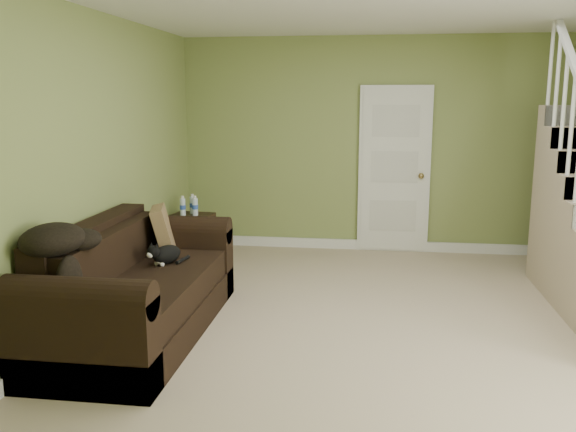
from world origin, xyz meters
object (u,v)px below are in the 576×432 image
(sofa, at_px, (135,292))
(banana, at_px, (129,287))
(cat, at_px, (166,255))
(side_table, at_px, (191,237))

(sofa, relative_size, banana, 11.35)
(cat, bearing_deg, banana, -67.69)
(sofa, xyz_separation_m, banana, (0.12, -0.39, 0.17))
(sofa, height_order, side_table, sofa)
(cat, height_order, banana, cat)
(sofa, bearing_deg, side_table, 95.36)
(side_table, distance_m, cat, 1.93)
(cat, relative_size, banana, 2.23)
(cat, xyz_separation_m, banana, (-0.03, -0.73, -0.05))
(side_table, xyz_separation_m, banana, (0.33, -2.61, 0.24))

